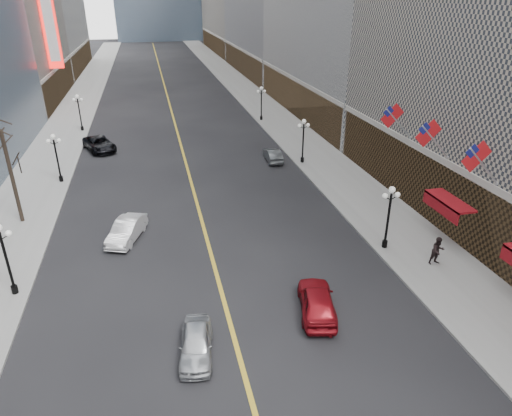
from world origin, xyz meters
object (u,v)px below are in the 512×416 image
car_nb_near (196,344)px  car_nb_far (99,144)px  car_sb_far (273,155)px  car_sb_mid (317,301)px  streetlamp_east_1 (389,211)px  streetlamp_west_1 (5,252)px  streetlamp_east_2 (303,136)px  streetlamp_west_2 (56,153)px  streetlamp_east_3 (261,100)px  car_nb_mid (127,230)px  streetlamp_west_3 (79,109)px

car_nb_near → car_nb_far: (-7.00, 34.50, 0.10)m
car_sb_far → car_sb_mid: bearing=83.0°
streetlamp_east_1 → streetlamp_west_1: (-23.60, 0.00, 0.00)m
streetlamp_east_1 → streetlamp_west_1: 23.60m
streetlamp_east_2 → streetlamp_west_2: 23.60m
streetlamp_east_3 → car_nb_mid: bearing=-119.6°
streetlamp_east_3 → streetlamp_west_2: (-23.60, -18.00, 0.00)m
streetlamp_west_1 → car_nb_mid: size_ratio=1.00×
streetlamp_east_2 → car_sb_far: (-2.80, 1.35, -2.24)m
streetlamp_east_3 → car_sb_far: 17.03m
streetlamp_east_3 → streetlamp_west_3: (-23.60, 0.00, 0.00)m
streetlamp_west_2 → car_nb_mid: (6.26, -12.58, -2.16)m
streetlamp_east_3 → car_sb_mid: size_ratio=0.98×
streetlamp_west_2 → car_sb_mid: streetlamp_west_2 is taller
streetlamp_east_2 → car_sb_mid: (-6.97, -23.55, -2.11)m
streetlamp_east_3 → streetlamp_west_1: (-23.60, -36.00, 0.00)m
streetlamp_west_3 → car_nb_near: size_ratio=1.15×
streetlamp_east_2 → streetlamp_west_3: bearing=142.7°
streetlamp_west_3 → car_nb_near: streetlamp_west_3 is taller
streetlamp_west_2 → streetlamp_west_1: bearing=-90.0°
streetlamp_east_2 → car_nb_near: bearing=-118.6°
car_sb_far → streetlamp_west_1: bearing=45.4°
streetlamp_east_3 → car_nb_mid: 35.22m
streetlamp_east_3 → streetlamp_east_2: bearing=-90.0°
streetlamp_west_3 → streetlamp_east_3: bearing=0.0°
streetlamp_west_1 → car_sb_mid: streetlamp_west_1 is taller
streetlamp_east_1 → car_sb_far: 19.68m
streetlamp_east_1 → car_nb_mid: (-17.34, 5.42, -2.16)m
streetlamp_east_3 → car_nb_near: (-13.80, -43.27, -2.23)m
streetlamp_west_2 → car_nb_near: size_ratio=1.15×
streetlamp_east_1 → car_nb_far: 34.33m
car_nb_near → car_nb_mid: size_ratio=0.88×
streetlamp_west_2 → car_nb_mid: bearing=-63.6°
streetlamp_west_3 → car_sb_mid: 44.80m
streetlamp_west_3 → car_sb_far: (20.80, -16.65, -2.24)m
car_nb_near → car_nb_mid: (-3.54, 12.69, 0.07)m
streetlamp_west_1 → car_nb_far: streetlamp_west_1 is taller
streetlamp_west_1 → car_sb_far: size_ratio=1.13×
streetlamp_east_1 → car_nb_near: bearing=-152.2°
streetlamp_west_1 → car_sb_far: streetlamp_west_1 is taller
streetlamp_east_1 → streetlamp_west_1: bearing=180.0°
car_nb_mid → streetlamp_west_1: bearing=-118.8°
streetlamp_west_2 → streetlamp_east_1: bearing=-37.3°
streetlamp_east_1 → streetlamp_east_3: size_ratio=1.00×
streetlamp_east_2 → streetlamp_west_1: 29.68m
car_nb_far → car_sb_far: size_ratio=1.39×
streetlamp_west_3 → streetlamp_west_1: bearing=-90.0°
car_nb_far → car_sb_mid: (13.83, -32.77, 0.01)m
streetlamp_west_1 → car_nb_mid: (6.26, 5.42, -2.16)m
streetlamp_east_3 → streetlamp_west_1: size_ratio=1.00×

